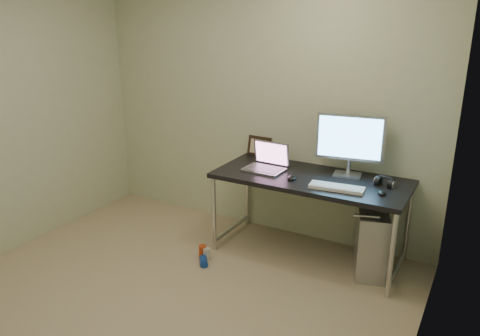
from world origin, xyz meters
name	(u,v)px	position (x,y,z in m)	size (l,w,h in m)	color
floor	(149,314)	(0.00, 0.00, 0.00)	(3.50, 3.50, 0.00)	tan
wall_back	(260,105)	(0.00, 1.75, 1.25)	(3.50, 0.02, 2.50)	beige
wall_right	(422,199)	(1.75, 0.00, 1.25)	(0.02, 3.50, 2.50)	beige
desk	(310,185)	(0.68, 1.39, 0.67)	(1.65, 0.72, 0.75)	black
tower_computer	(371,239)	(1.23, 1.41, 0.28)	(0.39, 0.58, 0.59)	#A3A2A6
cable_a	(374,213)	(1.18, 1.70, 0.40)	(0.01, 0.01, 0.70)	black
cable_b	(384,218)	(1.27, 1.68, 0.38)	(0.01, 0.01, 0.72)	black
can_red	(203,252)	(-0.11, 0.87, 0.06)	(0.07, 0.07, 0.12)	#C53D16
can_white	(207,254)	(-0.06, 0.87, 0.06)	(0.06, 0.06, 0.11)	silver
can_blue	(204,261)	(-0.04, 0.78, 0.03)	(0.07, 0.07, 0.12)	#113B9E
laptop	(267,163)	(0.26, 1.39, 0.81)	(0.36, 0.30, 0.24)	#B9BAC1
monitor	(350,140)	(0.95, 1.58, 1.06)	(0.57, 0.20, 0.54)	#B9BAC1
keyboard	(337,188)	(0.97, 1.21, 0.76)	(0.43, 0.14, 0.03)	white
mouse_right	(382,192)	(1.31, 1.27, 0.77)	(0.06, 0.10, 0.03)	black
mouse_left	(292,177)	(0.56, 1.25, 0.77)	(0.07, 0.12, 0.04)	black
headphones	(385,183)	(1.29, 1.47, 0.78)	(0.16, 0.10, 0.10)	black
picture_frame	(259,146)	(0.01, 1.73, 0.85)	(0.24, 0.03, 0.19)	black
webcam	(281,152)	(0.26, 1.69, 0.84)	(0.04, 0.03, 0.12)	silver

